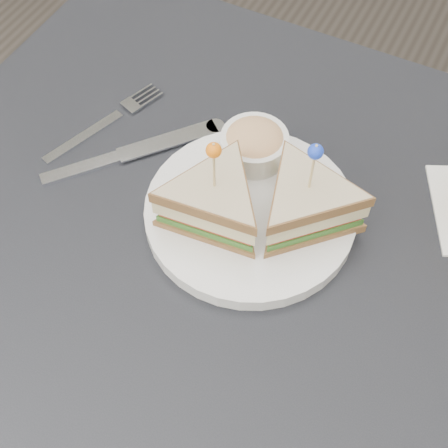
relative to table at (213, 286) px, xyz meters
The scene contains 5 objects.
ground_plane 0.67m from the table, ahead, with size 3.50×3.50×0.00m, color #3F3833.
table is the anchor object (origin of this frame).
plate_meal 0.13m from the table, 69.72° to the left, with size 0.32×0.32×0.14m.
cutlery_fork 0.25m from the table, 151.06° to the left, with size 0.08×0.18×0.01m.
cutlery_knife 0.19m from the table, 154.04° to the left, with size 0.17×0.19×0.01m.
Camera 1 is at (0.18, -0.31, 1.33)m, focal length 50.00 mm.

